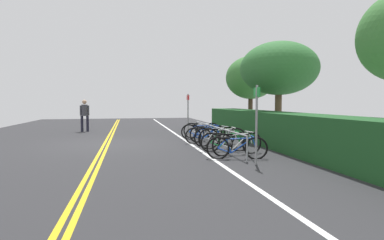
% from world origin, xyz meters
% --- Properties ---
extents(ground_plane, '(36.59, 13.96, 0.05)m').
position_xyz_m(ground_plane, '(0.00, 0.00, -0.03)').
color(ground_plane, '#2B2B2D').
extents(centre_line_yellow_inner, '(32.93, 0.10, 0.00)m').
position_xyz_m(centre_line_yellow_inner, '(0.00, -0.08, 0.00)').
color(centre_line_yellow_inner, gold).
rests_on(centre_line_yellow_inner, ground_plane).
extents(centre_line_yellow_outer, '(32.93, 0.10, 0.00)m').
position_xyz_m(centre_line_yellow_outer, '(0.00, 0.08, 0.00)').
color(centre_line_yellow_outer, gold).
rests_on(centre_line_yellow_outer, ground_plane).
extents(bike_lane_stripe_white, '(32.93, 0.12, 0.00)m').
position_xyz_m(bike_lane_stripe_white, '(0.00, 3.20, 0.00)').
color(bike_lane_stripe_white, white).
rests_on(bike_lane_stripe_white, ground_plane).
extents(bike_rack, '(6.29, 0.05, 0.73)m').
position_xyz_m(bike_rack, '(1.32, 4.00, 0.56)').
color(bike_rack, '#9EA0A5').
rests_on(bike_rack, ground_plane).
extents(bicycle_0, '(0.46, 1.69, 0.73)m').
position_xyz_m(bicycle_0, '(-1.32, 4.14, 0.34)').
color(bicycle_0, black).
rests_on(bicycle_0, ground_plane).
extents(bicycle_1, '(0.62, 1.72, 0.71)m').
position_xyz_m(bicycle_1, '(-0.64, 3.95, 0.33)').
color(bicycle_1, black).
rests_on(bicycle_1, ground_plane).
extents(bicycle_2, '(0.55, 1.64, 0.70)m').
position_xyz_m(bicycle_2, '(0.02, 4.07, 0.32)').
color(bicycle_2, black).
rests_on(bicycle_2, ground_plane).
extents(bicycle_3, '(0.46, 1.76, 0.68)m').
position_xyz_m(bicycle_3, '(0.60, 3.87, 0.32)').
color(bicycle_3, black).
rests_on(bicycle_3, ground_plane).
extents(bicycle_4, '(0.57, 1.75, 0.74)m').
position_xyz_m(bicycle_4, '(1.26, 4.03, 0.35)').
color(bicycle_4, black).
rests_on(bicycle_4, ground_plane).
extents(bicycle_5, '(0.46, 1.75, 0.77)m').
position_xyz_m(bicycle_5, '(2.03, 4.07, 0.36)').
color(bicycle_5, black).
rests_on(bicycle_5, ground_plane).
extents(bicycle_6, '(0.46, 1.66, 0.69)m').
position_xyz_m(bicycle_6, '(2.64, 3.96, 0.32)').
color(bicycle_6, black).
rests_on(bicycle_6, ground_plane).
extents(bicycle_7, '(0.53, 1.76, 0.74)m').
position_xyz_m(bicycle_7, '(3.34, 4.14, 0.35)').
color(bicycle_7, black).
rests_on(bicycle_7, ground_plane).
extents(bicycle_8, '(0.56, 1.73, 0.70)m').
position_xyz_m(bicycle_8, '(3.98, 3.88, 0.32)').
color(bicycle_8, black).
rests_on(bicycle_8, ground_plane).
extents(pedestrian, '(0.32, 0.49, 1.74)m').
position_xyz_m(pedestrian, '(-5.28, -1.47, 1.01)').
color(pedestrian, '#1E1E2D').
rests_on(pedestrian, ground_plane).
extents(sign_post_near, '(0.36, 0.06, 2.02)m').
position_xyz_m(sign_post_near, '(-2.77, 3.78, 1.23)').
color(sign_post_near, gray).
rests_on(sign_post_near, ground_plane).
extents(sign_post_far, '(0.36, 0.06, 2.07)m').
position_xyz_m(sign_post_far, '(4.82, 4.10, 1.26)').
color(sign_post_far, gray).
rests_on(sign_post_far, ground_plane).
extents(hedge_backdrop, '(15.24, 1.39, 1.25)m').
position_xyz_m(hedge_backdrop, '(2.82, 6.28, 0.62)').
color(hedge_backdrop, '#1C4C21').
rests_on(hedge_backdrop, ground_plane).
extents(tree_near_left, '(2.79, 2.79, 4.18)m').
position_xyz_m(tree_near_left, '(-3.97, 7.61, 2.97)').
color(tree_near_left, '#473323').
rests_on(tree_near_left, ground_plane).
extents(tree_mid, '(3.33, 3.33, 4.21)m').
position_xyz_m(tree_mid, '(0.01, 7.24, 3.06)').
color(tree_mid, brown).
rests_on(tree_mid, ground_plane).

